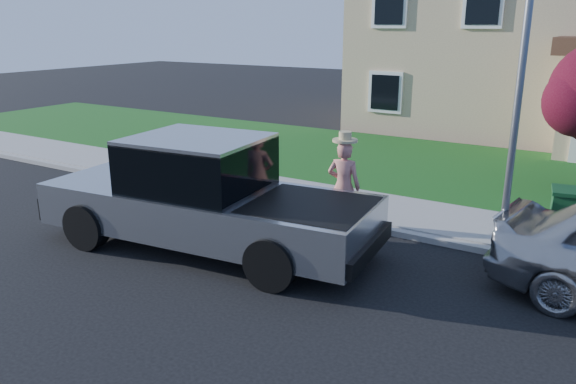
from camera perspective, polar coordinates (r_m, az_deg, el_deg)
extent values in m
plane|color=black|center=(9.85, -6.19, -7.43)|extent=(80.00, 80.00, 0.00)
cube|color=gray|center=(11.65, 6.48, -3.21)|extent=(40.00, 0.20, 0.12)
cube|color=gray|center=(12.60, 8.62, -1.67)|extent=(40.00, 2.00, 0.15)
cube|color=#154C17|center=(16.70, 14.70, 2.46)|extent=(40.00, 7.00, 0.10)
cube|color=tan|center=(24.71, 19.02, 13.99)|extent=(8.00, 9.00, 6.40)
cube|color=white|center=(21.01, 10.28, 18.10)|extent=(1.30, 0.10, 1.50)
cube|color=white|center=(20.05, 19.23, 17.55)|extent=(1.30, 0.10, 1.50)
cube|color=black|center=(21.14, 9.86, 9.96)|extent=(1.30, 0.10, 1.50)
cylinder|color=black|center=(11.00, -19.79, -3.31)|extent=(0.89, 0.41, 0.87)
cylinder|color=black|center=(12.38, -13.31, -0.54)|extent=(0.89, 0.41, 0.87)
cylinder|color=black|center=(8.81, -1.71, -7.28)|extent=(0.89, 0.41, 0.87)
cylinder|color=black|center=(10.48, 3.32, -3.28)|extent=(0.89, 0.41, 0.87)
cube|color=#ABAEB2|center=(10.38, -8.22, -1.80)|extent=(6.35, 2.76, 0.78)
cube|color=black|center=(10.24, -9.16, 2.69)|extent=(2.46, 2.23, 0.92)
cube|color=#ABAEB2|center=(10.13, -9.29, 5.30)|extent=(2.46, 2.23, 0.09)
cube|color=black|center=(9.31, 2.26, -1.43)|extent=(2.12, 2.02, 0.06)
cube|color=black|center=(12.37, -20.27, -0.37)|extent=(0.33, 2.06, 0.43)
cube|color=black|center=(9.17, 8.33, -5.73)|extent=(0.33, 2.06, 0.27)
cube|color=black|center=(11.68, -9.38, 3.88)|extent=(0.15, 0.25, 0.19)
imported|color=tan|center=(11.14, 5.68, 0.54)|extent=(0.72, 0.52, 1.84)
cylinder|color=tan|center=(10.92, 5.82, 5.31)|extent=(0.49, 0.49, 0.05)
cylinder|color=tan|center=(10.90, 5.83, 5.69)|extent=(0.25, 0.25, 0.17)
cube|color=#103B1B|center=(11.62, 26.38, -2.19)|extent=(0.62, 0.69, 0.89)
cube|color=#103B1B|center=(11.49, 26.69, 0.08)|extent=(0.68, 0.75, 0.07)
cylinder|color=slate|center=(9.33, 21.97, 5.42)|extent=(0.11, 0.11, 4.76)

